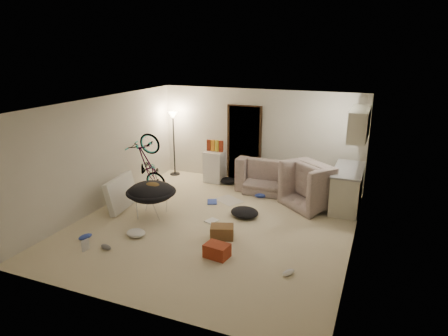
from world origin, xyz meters
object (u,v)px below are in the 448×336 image
at_px(armchair, 320,189).
at_px(tv_box, 121,193).
at_px(kitchen_counter, 347,189).
at_px(mini_fridge, 215,166).
at_px(drink_case_a, 222,232).
at_px(drink_case_b, 217,251).
at_px(saucer_chair, 151,196).
at_px(bicycle, 149,176).
at_px(juicer, 221,232).
at_px(floor_lamp, 173,130).
at_px(sofa, 281,179).

xyz_separation_m(armchair, tv_box, (-4.14, -1.91, -0.02)).
xyz_separation_m(kitchen_counter, mini_fridge, (-3.53, 0.55, -0.02)).
bearing_deg(tv_box, drink_case_a, -18.49).
bearing_deg(mini_fridge, kitchen_counter, -8.58).
xyz_separation_m(kitchen_counter, drink_case_b, (-1.84, -3.22, -0.32)).
bearing_deg(saucer_chair, bicycle, 124.63).
distance_m(armchair, mini_fridge, 3.01).
distance_m(armchair, bicycle, 4.20).
relative_size(tv_box, drink_case_a, 2.54).
bearing_deg(armchair, drink_case_b, 108.29).
xyz_separation_m(saucer_chair, tv_box, (-0.87, 0.11, -0.08)).
xyz_separation_m(bicycle, mini_fridge, (1.20, 1.41, 0.01)).
height_order(mini_fridge, juicer, mini_fridge).
height_order(kitchen_counter, drink_case_b, kitchen_counter).
bearing_deg(tv_box, mini_fridge, 57.12).
distance_m(mini_fridge, tv_box, 2.83).
bearing_deg(drink_case_a, bicycle, 128.85).
bearing_deg(floor_lamp, mini_fridge, -4.39).
height_order(saucer_chair, drink_case_b, saucer_chair).
bearing_deg(kitchen_counter, saucer_chair, -151.27).
bearing_deg(kitchen_counter, floor_lamp, 172.34).
height_order(armchair, bicycle, bicycle).
height_order(bicycle, tv_box, bicycle).
xyz_separation_m(tv_box, drink_case_a, (2.69, -0.51, -0.24)).
xyz_separation_m(sofa, drink_case_a, (-0.39, -2.97, -0.19)).
height_order(floor_lamp, saucer_chair, floor_lamp).
bearing_deg(juicer, saucer_chair, 168.31).
bearing_deg(bicycle, tv_box, 178.37).
bearing_deg(sofa, saucer_chair, 48.14).
xyz_separation_m(sofa, mini_fridge, (-1.88, 0.10, 0.10)).
height_order(tv_box, drink_case_b, tv_box).
distance_m(drink_case_a, drink_case_b, 0.73).
height_order(sofa, saucer_chair, saucer_chair).
bearing_deg(floor_lamp, drink_case_b, -52.36).
bearing_deg(drink_case_a, juicer, 117.75).
bearing_deg(juicer, tv_box, 169.82).
bearing_deg(drink_case_b, sofa, 94.86).
distance_m(mini_fridge, drink_case_b, 4.14).
relative_size(bicycle, juicer, 6.97).
relative_size(armchair, mini_fridge, 1.41).
relative_size(kitchen_counter, saucer_chair, 1.40).
relative_size(tv_box, juicer, 4.92).
xyz_separation_m(sofa, saucer_chair, (-2.21, -2.57, 0.13)).
distance_m(bicycle, drink_case_b, 3.75).
distance_m(mini_fridge, saucer_chair, 2.69).
bearing_deg(mini_fridge, tv_box, -114.87).
xyz_separation_m(kitchen_counter, juicer, (-2.08, -2.48, -0.35)).
distance_m(floor_lamp, mini_fridge, 1.58).
height_order(floor_lamp, mini_fridge, floor_lamp).
bearing_deg(mini_fridge, drink_case_a, -63.85).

